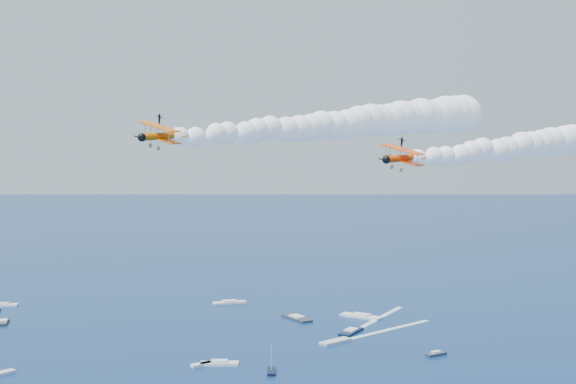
{
  "coord_description": "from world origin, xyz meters",
  "views": [
    {
      "loc": [
        -0.28,
        -84.99,
        55.41
      ],
      "look_at": [
        -0.62,
        15.21,
        50.16
      ],
      "focal_mm": 46.35,
      "sensor_mm": 36.0,
      "label": 1
    }
  ],
  "objects": [
    {
      "name": "spectator_boats",
      "position": [
        -1.52,
        117.71,
        0.35
      ],
      "size": [
        228.17,
        153.16,
        0.7
      ],
      "color": "silver",
      "rests_on": "ground"
    },
    {
      "name": "biplane_trail",
      "position": [
        -16.84,
        10.76,
        57.6
      ],
      "size": [
        10.4,
        10.81,
        6.43
      ],
      "primitive_type": null,
      "rotation": [
        -0.2,
        0.07,
        3.87
      ],
      "color": "#E16104"
    },
    {
      "name": "smoke_trail_trail",
      "position": [
        8.6,
        33.61,
        60.24
      ],
      "size": [
        72.15,
        71.79,
        12.19
      ],
      "primitive_type": null,
      "rotation": [
        0.0,
        0.0,
        3.87
      ],
      "color": "white"
    },
    {
      "name": "boat_wakes",
      "position": [
        -22.67,
        162.05,
        0.03
      ],
      "size": [
        193.82,
        48.57,
        0.04
      ],
      "color": "white",
      "rests_on": "ground"
    },
    {
      "name": "biplane_lead",
      "position": [
        15.6,
        19.65,
        54.71
      ],
      "size": [
        10.31,
        11.13,
        6.63
      ],
      "primitive_type": null,
      "rotation": [
        -0.19,
        0.07,
        3.7
      ],
      "color": "#FF4505"
    },
    {
      "name": "smoke_trail_lead",
      "position": [
        44.59,
        37.79,
        57.35
      ],
      "size": [
        71.92,
        65.64,
        12.19
      ],
      "primitive_type": null,
      "rotation": [
        0.0,
        0.0,
        3.7
      ],
      "color": "white"
    }
  ]
}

